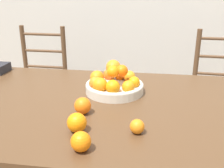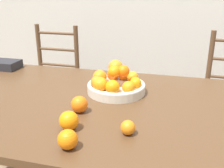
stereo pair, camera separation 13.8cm
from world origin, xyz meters
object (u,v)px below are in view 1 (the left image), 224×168
object	(u,v)px
fruit_bowl	(114,84)
orange_loose_2	(83,106)
orange_loose_3	(137,127)
chair_left	(40,87)
chair_right	(219,97)
orange_loose_0	(81,142)
orange_loose_1	(77,123)

from	to	relation	value
fruit_bowl	orange_loose_2	distance (m)	0.31
fruit_bowl	orange_loose_2	xyz separation A→B (m)	(-0.11, -0.29, -0.01)
fruit_bowl	orange_loose_3	bearing A→B (deg)	-69.97
chair_left	chair_right	xyz separation A→B (m)	(1.52, -0.00, 0.00)
chair_left	orange_loose_2	bearing A→B (deg)	-54.86
orange_loose_0	chair_left	distance (m)	1.48
orange_loose_0	chair_right	bearing A→B (deg)	57.57
orange_loose_0	orange_loose_2	distance (m)	0.31
orange_loose_2	orange_loose_3	bearing A→B (deg)	-28.42
orange_loose_0	chair_right	world-z (taller)	chair_right
chair_right	orange_loose_1	bearing A→B (deg)	-124.07
orange_loose_1	orange_loose_3	bearing A→B (deg)	5.31
orange_loose_0	orange_loose_1	world-z (taller)	orange_loose_1
orange_loose_2	orange_loose_3	distance (m)	0.30
fruit_bowl	chair_right	size ratio (longest dim) A/B	0.33
orange_loose_2	chair_left	xyz separation A→B (m)	(-0.65, 0.97, -0.30)
fruit_bowl	chair_right	distance (m)	1.07
orange_loose_2	orange_loose_3	world-z (taller)	orange_loose_2
orange_loose_1	orange_loose_2	xyz separation A→B (m)	(-0.02, 0.17, -0.00)
orange_loose_0	orange_loose_2	bearing A→B (deg)	103.19
chair_left	chair_right	size ratio (longest dim) A/B	1.00
orange_loose_3	chair_left	xyz separation A→B (m)	(-0.91, 1.11, -0.29)
orange_loose_1	chair_left	distance (m)	1.35
chair_right	fruit_bowl	bearing A→B (deg)	-135.58
orange_loose_1	chair_right	xyz separation A→B (m)	(0.85, 1.13, -0.30)
chair_left	orange_loose_3	bearing A→B (deg)	-49.25
fruit_bowl	orange_loose_1	bearing A→B (deg)	-101.02
fruit_bowl	orange_loose_3	distance (m)	0.46
orange_loose_3	orange_loose_1	bearing A→B (deg)	-174.69
orange_loose_0	orange_loose_2	size ratio (longest dim) A/B	0.95
orange_loose_3	chair_right	distance (m)	1.30
orange_loose_0	chair_left	bearing A→B (deg)	119.56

